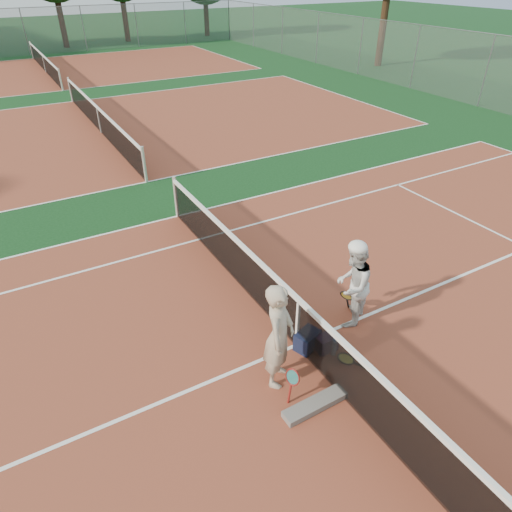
# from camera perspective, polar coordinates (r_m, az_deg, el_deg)

# --- Properties ---
(ground) EXTENTS (130.00, 130.00, 0.00)m
(ground) POSITION_cam_1_polar(r_m,az_deg,el_deg) (8.00, 5.04, -11.07)
(ground) COLOR #0E3414
(ground) RESTS_ON ground
(court_main) EXTENTS (23.77, 10.97, 0.01)m
(court_main) POSITION_cam_1_polar(r_m,az_deg,el_deg) (8.00, 5.05, -11.06)
(court_main) COLOR brown
(court_main) RESTS_ON ground
(court_far_a) EXTENTS (23.77, 10.97, 0.01)m
(court_far_a) POSITION_cam_1_polar(r_m,az_deg,el_deg) (19.28, -18.76, 14.40)
(court_far_a) COLOR brown
(court_far_a) RESTS_ON ground
(court_far_b) EXTENTS (23.77, 10.97, 0.01)m
(court_far_b) POSITION_cam_1_polar(r_m,az_deg,el_deg) (32.31, -24.75, 20.14)
(court_far_b) COLOR brown
(court_far_b) RESTS_ON ground
(net_main) EXTENTS (0.10, 10.98, 1.02)m
(net_main) POSITION_cam_1_polar(r_m,az_deg,el_deg) (7.66, 5.23, -8.31)
(net_main) COLOR black
(net_main) RESTS_ON ground
(net_far_a) EXTENTS (0.10, 10.98, 1.02)m
(net_far_a) POSITION_cam_1_polar(r_m,az_deg,el_deg) (19.14, -19.03, 15.83)
(net_far_a) COLOR black
(net_far_a) RESTS_ON ground
(net_far_b) EXTENTS (0.10, 10.98, 1.02)m
(net_far_b) POSITION_cam_1_polar(r_m,az_deg,el_deg) (32.23, -24.97, 21.00)
(net_far_b) COLOR black
(net_far_b) RESTS_ON ground
(fence_back) EXTENTS (32.00, 0.06, 3.00)m
(fence_back) POSITION_cam_1_polar(r_m,az_deg,el_deg) (39.01, -26.92, 23.68)
(fence_back) COLOR slate
(fence_back) RESTS_ON ground
(player_a) EXTENTS (0.76, 0.77, 1.79)m
(player_a) POSITION_cam_1_polar(r_m,az_deg,el_deg) (6.83, 2.89, -9.94)
(player_a) COLOR #B6A58D
(player_a) RESTS_ON ground
(player_b) EXTENTS (1.00, 0.95, 1.63)m
(player_b) POSITION_cam_1_polar(r_m,az_deg,el_deg) (8.12, 11.98, -3.55)
(player_b) COLOR silver
(player_b) RESTS_ON ground
(racket_red) EXTENTS (0.24, 0.30, 0.60)m
(racket_red) POSITION_cam_1_polar(r_m,az_deg,el_deg) (6.98, 4.52, -15.80)
(racket_red) COLOR maroon
(racket_red) RESTS_ON ground
(racket_black_held) EXTENTS (0.40, 0.38, 0.55)m
(racket_black_held) POSITION_cam_1_polar(r_m,az_deg,el_deg) (8.58, 11.11, -5.69)
(racket_black_held) COLOR black
(racket_black_held) RESTS_ON ground
(racket_spare) EXTENTS (0.54, 0.65, 0.11)m
(racket_spare) POSITION_cam_1_polar(r_m,az_deg,el_deg) (7.79, 11.17, -12.62)
(racket_spare) COLOR black
(racket_spare) RESTS_ON ground
(sports_bag_navy) EXTENTS (0.49, 0.41, 0.33)m
(sports_bag_navy) POSITION_cam_1_polar(r_m,az_deg,el_deg) (7.87, 6.41, -10.42)
(sports_bag_navy) COLOR black
(sports_bag_navy) RESTS_ON ground
(sports_bag_purple) EXTENTS (0.36, 0.25, 0.29)m
(sports_bag_purple) POSITION_cam_1_polar(r_m,az_deg,el_deg) (7.89, 8.76, -10.67)
(sports_bag_purple) COLOR black
(sports_bag_purple) RESTS_ON ground
(net_cover_canvas) EXTENTS (1.05, 0.26, 0.11)m
(net_cover_canvas) POSITION_cam_1_polar(r_m,az_deg,el_deg) (7.10, 7.40, -17.94)
(net_cover_canvas) COLOR #625D58
(net_cover_canvas) RESTS_ON ground
(water_bottle) EXTENTS (0.09, 0.09, 0.30)m
(water_bottle) POSITION_cam_1_polar(r_m,az_deg,el_deg) (7.82, 9.71, -11.23)
(water_bottle) COLOR silver
(water_bottle) RESTS_ON ground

